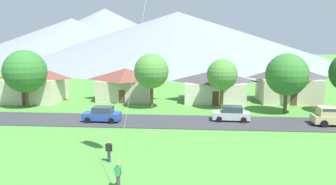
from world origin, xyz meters
The scene contains 16 objects.
road_strip centered at (0.00, 27.23, 0.04)m, with size 160.00×6.20×0.08m, color #38383D.
mountain_far_east_ridge centered at (-46.77, 172.44, 13.02)m, with size 109.44×109.44×26.05m, color gray.
mountain_central_ridge centered at (-52.96, 138.08, 9.32)m, with size 98.42×98.42×18.64m, color gray.
mountain_east_ridge centered at (-4.26, 126.30, 10.14)m, with size 126.79×126.79×20.29m, color gray.
house_leftmost centered at (-7.82, 40.50, 2.53)m, with size 8.70×6.51×4.89m.
house_left_center centered at (5.72, 40.59, 2.42)m, with size 9.44×7.64×4.67m.
house_right_center centered at (-21.21, 38.15, 2.82)m, with size 8.39×6.88×5.44m.
house_rightmost centered at (16.73, 41.07, 2.86)m, with size 8.98×7.16×5.52m.
tree_near_left centered at (6.38, 34.73, 4.65)m, with size 4.09×4.09×6.73m.
tree_left_of_center centered at (-3.06, 34.47, 5.06)m, with size 4.68×4.68×7.42m.
tree_center centered at (14.21, 32.76, 4.94)m, with size 5.27×5.27×7.59m.
tree_right_of_center centered at (-20.28, 33.77, 4.97)m, with size 5.80×5.80×7.88m.
parked_car_silver_west_end centered at (6.97, 28.13, 0.87)m, with size 4.27×2.21×1.68m.
parked_car_blue_mid_west centered at (-7.69, 26.59, 0.87)m, with size 4.25×2.17×1.68m.
pickup_truck_sand_west_side centered at (18.05, 26.94, 1.06)m, with size 5.25×2.42×1.99m.
watcher_person centered at (-3.74, 14.57, 0.88)m, with size 0.56×0.24×1.68m.
Camera 1 is at (2.67, -8.88, 9.29)m, focal length 34.99 mm.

